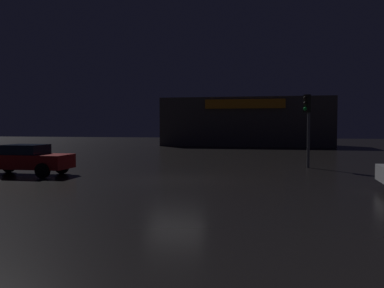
{
  "coord_description": "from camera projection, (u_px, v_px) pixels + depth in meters",
  "views": [
    {
      "loc": [
        4.35,
        -17.68,
        2.45
      ],
      "look_at": [
        -0.48,
        6.09,
        1.32
      ],
      "focal_mm": 38.38,
      "sensor_mm": 36.0,
      "label": 1
    }
  ],
  "objects": [
    {
      "name": "ground_plane",
      "position": [
        175.0,
        180.0,
        18.29
      ],
      "size": [
        120.0,
        120.0,
        0.0
      ],
      "primitive_type": "plane",
      "color": "black"
    },
    {
      "name": "store_building",
      "position": [
        247.0,
        122.0,
        48.83
      ],
      "size": [
        19.64,
        6.96,
        5.62
      ],
      "color": "#4C4742",
      "rests_on": "ground"
    },
    {
      "name": "traffic_signal_main",
      "position": [
        308.0,
        117.0,
        23.29
      ],
      "size": [
        0.42,
        0.42,
        4.17
      ],
      "color": "#595B60",
      "rests_on": "ground"
    },
    {
      "name": "car_near",
      "position": [
        25.0,
        159.0,
        20.01
      ],
      "size": [
        4.54,
        1.98,
        1.5
      ],
      "color": "#A51414",
      "rests_on": "ground"
    }
  ]
}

